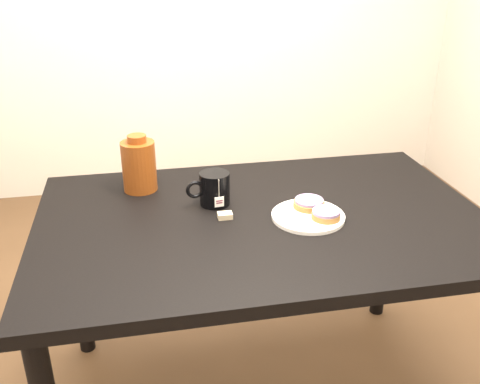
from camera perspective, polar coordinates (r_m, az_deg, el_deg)
The scene contains 7 objects.
table at distance 1.72m, azimuth 2.38°, elevation -5.04°, with size 1.40×0.90×0.75m.
plate at distance 1.67m, azimuth 7.28°, elevation -2.52°, with size 0.23×0.23×0.02m.
bagel_back at distance 1.71m, azimuth 7.37°, elevation -1.20°, with size 0.13×0.13×0.03m.
bagel_front at distance 1.65m, azimuth 9.15°, elevation -2.38°, with size 0.12×0.12×0.03m.
mug at distance 1.73m, azimuth -2.80°, elevation 0.38°, with size 0.15×0.11×0.11m.
teabag_pouch at distance 1.66m, azimuth -1.61°, elevation -2.53°, with size 0.04×0.03×0.02m, color #C6B793.
bagel_package at distance 1.85m, azimuth -10.73°, elevation 2.83°, with size 0.15×0.15×0.20m.
Camera 1 is at (-0.36, -1.45, 1.52)m, focal length 40.00 mm.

